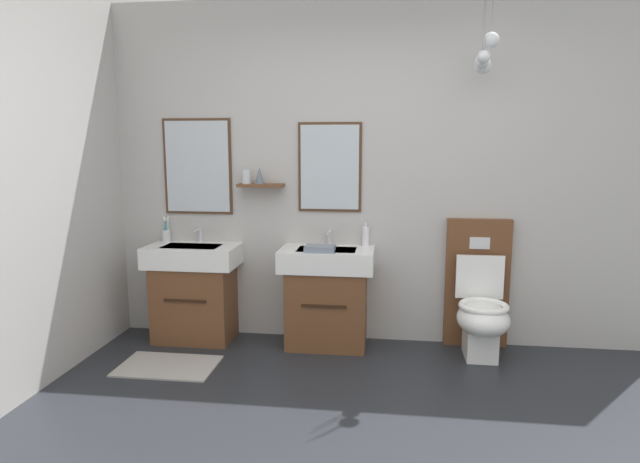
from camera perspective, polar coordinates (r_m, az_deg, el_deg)
wall_back at (r=4.23m, az=6.00°, el=6.11°), size 4.44×0.52×2.65m
bath_mat at (r=4.05m, az=-15.89°, el=-13.61°), size 0.68×0.44×0.01m
vanity_sink_left at (r=4.42m, az=-13.22°, el=-6.07°), size 0.72×0.44×0.77m
tap_on_left_sink at (r=4.47m, az=-12.74°, el=-0.20°), size 0.03×0.13×0.11m
vanity_sink_right at (r=4.18m, az=0.74°, el=-6.73°), size 0.72×0.44×0.77m
tap_on_right_sink at (r=4.23m, az=1.00°, el=-0.51°), size 0.03×0.13×0.11m
toilet at (r=4.20m, az=16.66°, el=-7.50°), size 0.48×0.62×1.00m
toothbrush_cup at (r=4.57m, az=-16.06°, el=-0.31°), size 0.07×0.07×0.21m
soap_dispenser at (r=4.20m, az=4.90°, el=-0.46°), size 0.06×0.06×0.19m
folded_hand_towel at (r=3.98m, az=-0.01°, el=-1.83°), size 0.22×0.16×0.04m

